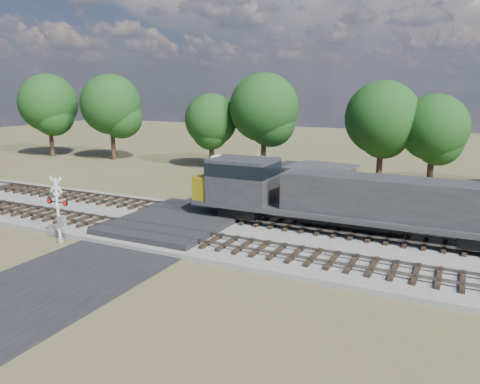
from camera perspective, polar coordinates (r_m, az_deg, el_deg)
The scene contains 10 objects.
ground at distance 30.64m, azimuth -8.13°, elevation -4.47°, with size 160.00×160.00×0.00m, color #4B4E29.
ballast_bed at distance 27.00m, azimuth 10.50°, elevation -6.60°, with size 140.00×10.00×0.30m, color gray.
road at distance 30.62m, azimuth -8.13°, elevation -4.40°, with size 7.00×60.00×0.08m, color black.
crossing_panel at distance 30.94m, azimuth -7.63°, elevation -3.68°, with size 7.00×9.00×0.62m, color #262628.
track_near at distance 27.29m, azimuth -5.05°, elevation -5.64°, with size 140.00×2.60×0.33m.
track_far at distance 31.49m, azimuth -0.36°, elevation -3.09°, with size 140.00×2.60×0.33m.
crossing_signal_near at distance 29.11m, azimuth -21.16°, elevation -2.72°, with size 1.62×0.35×4.01m.
crossing_signal_far at distance 34.55m, azimuth 2.55°, elevation 0.60°, with size 1.69×0.39×4.20m.
equipment_shed at distance 36.34m, azimuth 9.62°, elevation 0.76°, with size 5.30×5.30×3.12m.
treeline at distance 46.41m, azimuth 14.16°, elevation 9.40°, with size 81.83×9.55×10.74m.
Camera 1 is at (16.58, -24.16, 8.95)m, focal length 35.00 mm.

